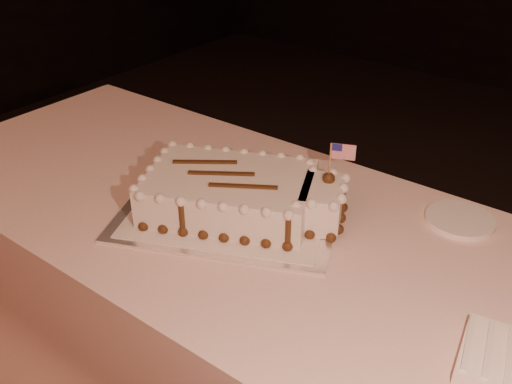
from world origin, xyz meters
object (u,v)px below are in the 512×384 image
Objects in this scene: cake_board at (230,211)px; side_plate at (460,220)px; banquet_table at (314,367)px; sheet_cake at (241,194)px.

side_plate reaches higher than cake_board.
cake_board is 0.55m from side_plate.
banquet_table is 4.68× the size of sheet_cake.
sheet_cake reaches higher than cake_board.
cake_board reaches higher than banquet_table.
banquet_table is 4.63× the size of cake_board.
sheet_cake is 3.17× the size of side_plate.
sheet_cake is (0.03, 0.01, 0.05)m from cake_board.
cake_board is 3.20× the size of side_plate.
cake_board is 1.01× the size of sheet_cake.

